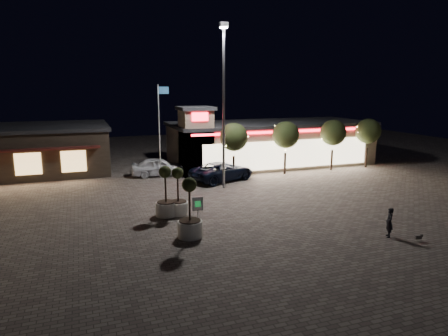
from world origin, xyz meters
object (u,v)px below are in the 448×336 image
object	(u,v)px
planter_mid	(190,219)
valet_sign	(198,207)
white_sedan	(159,167)
planter_left	(166,201)
pickup_truck	(222,171)
pedestrian	(389,223)

from	to	relation	value
planter_mid	valet_sign	xyz separation A→B (m)	(0.75, 1.08, 0.28)
white_sedan	planter_left	distance (m)	11.47
white_sedan	planter_mid	distance (m)	15.32
white_sedan	planter_mid	bearing A→B (deg)	-178.07
pickup_truck	pedestrian	bearing A→B (deg)	173.35
pickup_truck	pedestrian	xyz separation A→B (m)	(3.87, -15.26, -0.01)
planter_left	planter_mid	xyz separation A→B (m)	(0.45, -3.93, 0.03)
white_sedan	pickup_truck	bearing A→B (deg)	-120.46
valet_sign	pickup_truck	bearing A→B (deg)	63.83
white_sedan	valet_sign	distance (m)	14.21
white_sedan	pedestrian	distance (m)	20.67
white_sedan	pedestrian	size ratio (longest dim) A/B	3.08
planter_left	valet_sign	size ratio (longest dim) A/B	1.71
pickup_truck	planter_mid	xyz separation A→B (m)	(-5.97, -11.71, 0.20)
pickup_truck	white_sedan	size ratio (longest dim) A/B	1.19
planter_left	pedestrian	bearing A→B (deg)	-36.02
pedestrian	planter_mid	bearing A→B (deg)	-81.87
planter_left	pickup_truck	bearing A→B (deg)	50.45
pedestrian	planter_mid	world-z (taller)	planter_mid
planter_mid	planter_left	bearing A→B (deg)	96.53
pedestrian	valet_sign	distance (m)	10.21
white_sedan	pedestrian	world-z (taller)	white_sedan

